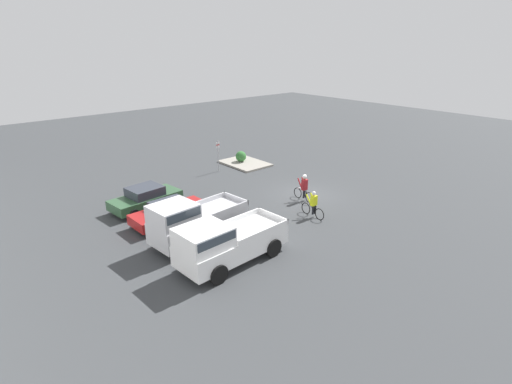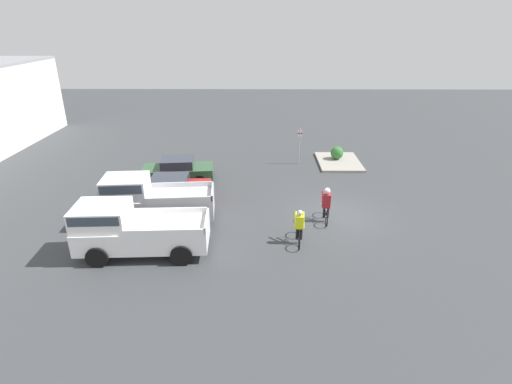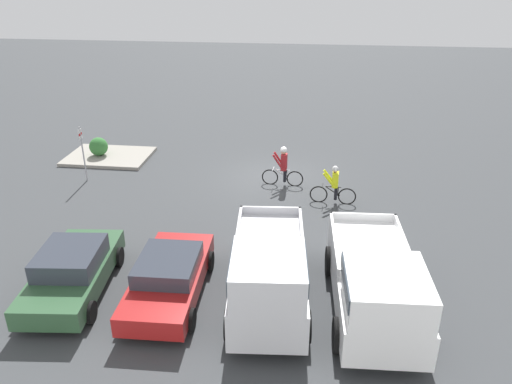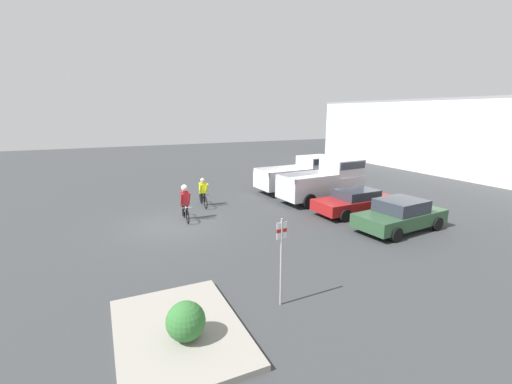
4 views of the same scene
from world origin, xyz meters
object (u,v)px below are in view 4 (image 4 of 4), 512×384
(sedan_0, at_px, (355,201))
(fire_lane_sign, at_px, (281,254))
(cyclist_0, at_px, (185,202))
(shrub, at_px, (186,321))
(pickup_truck_0, at_px, (303,173))
(sedan_1, at_px, (400,215))
(pickup_truck_1, at_px, (327,180))
(cyclist_1, at_px, (203,192))

(sedan_0, height_order, fire_lane_sign, fire_lane_sign)
(cyclist_0, distance_m, shrub, 9.33)
(sedan_0, relative_size, shrub, 5.01)
(pickup_truck_0, xyz_separation_m, sedan_1, (8.42, -0.31, -0.47))
(pickup_truck_1, distance_m, sedan_1, 5.67)
(pickup_truck_0, xyz_separation_m, cyclist_1, (0.92, -7.06, -0.38))
(sedan_0, xyz_separation_m, sedan_1, (2.80, 0.10, 0.04))
(cyclist_1, relative_size, shrub, 2.06)
(sedan_1, bearing_deg, cyclist_0, -123.22)
(pickup_truck_1, relative_size, sedan_1, 1.19)
(pickup_truck_1, bearing_deg, cyclist_1, -104.97)
(pickup_truck_1, height_order, shrub, pickup_truck_1)
(cyclist_0, bearing_deg, pickup_truck_0, 109.44)
(pickup_truck_1, xyz_separation_m, shrub, (9.30, -10.61, -0.62))
(fire_lane_sign, bearing_deg, sedan_0, 127.89)
(pickup_truck_0, height_order, shrub, pickup_truck_0)
(sedan_1, xyz_separation_m, cyclist_0, (-5.40, -8.25, 0.22))
(sedan_0, distance_m, sedan_1, 2.80)
(sedan_1, relative_size, fire_lane_sign, 1.80)
(cyclist_0, height_order, cyclist_1, cyclist_0)
(fire_lane_sign, bearing_deg, cyclist_1, 174.93)
(sedan_0, bearing_deg, cyclist_0, -107.72)
(pickup_truck_1, xyz_separation_m, cyclist_1, (-1.86, -6.97, -0.42))
(pickup_truck_1, distance_m, shrub, 14.13)
(cyclist_1, bearing_deg, sedan_0, 54.76)
(sedan_0, bearing_deg, shrub, -57.87)
(pickup_truck_0, relative_size, fire_lane_sign, 2.23)
(sedan_0, bearing_deg, fire_lane_sign, -52.11)
(shrub, bearing_deg, sedan_1, 109.42)
(sedan_0, relative_size, cyclist_0, 2.48)
(shrub, bearing_deg, pickup_truck_0, 138.47)
(shrub, bearing_deg, cyclist_1, 161.92)
(sedan_0, bearing_deg, pickup_truck_1, 173.65)
(pickup_truck_0, height_order, pickup_truck_1, pickup_truck_1)
(fire_lane_sign, bearing_deg, shrub, -78.31)
(sedan_0, xyz_separation_m, cyclist_0, (-2.60, -8.15, 0.26))
(pickup_truck_1, height_order, sedan_1, pickup_truck_1)
(pickup_truck_0, bearing_deg, fire_lane_sign, -34.77)
(sedan_0, relative_size, sedan_1, 1.00)
(fire_lane_sign, bearing_deg, pickup_truck_0, 145.23)
(pickup_truck_1, bearing_deg, sedan_0, -6.35)
(pickup_truck_1, height_order, sedan_0, pickup_truck_1)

